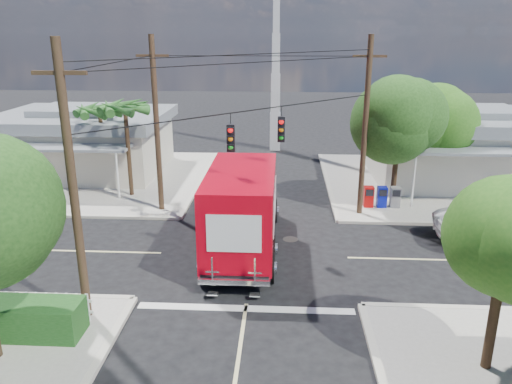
{
  "coord_description": "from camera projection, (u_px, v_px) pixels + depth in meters",
  "views": [
    {
      "loc": [
        1.22,
        -19.39,
        9.14
      ],
      "look_at": [
        0.0,
        2.0,
        2.2
      ],
      "focal_mm": 35.0,
      "sensor_mm": 36.0,
      "label": 1
    }
  ],
  "objects": [
    {
      "name": "parked_car",
      "position": [
        508.0,
        227.0,
        22.07
      ],
      "size": [
        6.26,
        2.99,
        1.72
      ],
      "primitive_type": "imported",
      "rotation": [
        0.0,
        0.0,
        1.55
      ],
      "color": "silver",
      "rests_on": "ground"
    },
    {
      "name": "sidewalk_nw",
      "position": [
        96.0,
        178.0,
        32.2
      ],
      "size": [
        14.12,
        14.12,
        0.14
      ],
      "color": "#A09B91",
      "rests_on": "ground"
    },
    {
      "name": "sidewalk_ne",
      "position": [
        438.0,
        184.0,
        31.02
      ],
      "size": [
        14.12,
        14.12,
        0.14
      ],
      "color": "#A09B91",
      "rests_on": "ground"
    },
    {
      "name": "picket_fence",
      "position": [
        3.0,
        304.0,
        16.19
      ],
      "size": [
        5.94,
        0.06,
        1.0
      ],
      "color": "silver",
      "rests_on": "sidewalk_sw"
    },
    {
      "name": "palm_nw_front",
      "position": [
        125.0,
        109.0,
        27.27
      ],
      "size": [
        3.01,
        3.08,
        5.59
      ],
      "color": "#422D1C",
      "rests_on": "sidewalk_nw"
    },
    {
      "name": "building_ne",
      "position": [
        464.0,
        145.0,
        31.27
      ],
      "size": [
        11.8,
        10.2,
        4.5
      ],
      "color": "silver",
      "rests_on": "sidewalk_ne"
    },
    {
      "name": "tree_se",
      "position": [
        508.0,
        239.0,
        12.79
      ],
      "size": [
        3.67,
        3.54,
        5.62
      ],
      "color": "#422D1C",
      "rests_on": "sidewalk_se"
    },
    {
      "name": "tree_ne_front",
      "position": [
        400.0,
        119.0,
        25.86
      ],
      "size": [
        4.21,
        4.14,
        6.66
      ],
      "color": "#422D1C",
      "rests_on": "sidewalk_ne"
    },
    {
      "name": "road_markings",
      "position": [
        251.0,
        271.0,
        19.9
      ],
      "size": [
        32.0,
        32.0,
        0.01
      ],
      "color": "beige",
      "rests_on": "ground"
    },
    {
      "name": "radio_tower",
      "position": [
        276.0,
        78.0,
        38.53
      ],
      "size": [
        0.8,
        0.8,
        17.0
      ],
      "color": "silver",
      "rests_on": "ground"
    },
    {
      "name": "palm_nw_back",
      "position": [
        100.0,
        112.0,
        28.92
      ],
      "size": [
        3.01,
        3.08,
        5.19
      ],
      "color": "#422D1C",
      "rests_on": "sidewalk_nw"
    },
    {
      "name": "utility_poles",
      "position": [
        219.0,
        140.0,
        21.47
      ],
      "size": [
        12.0,
        10.68,
        9.0
      ],
      "color": "#473321",
      "rests_on": "ground"
    },
    {
      "name": "delivery_truck",
      "position": [
        243.0,
        208.0,
        21.33
      ],
      "size": [
        2.84,
        8.77,
        3.78
      ],
      "color": "black",
      "rests_on": "ground"
    },
    {
      "name": "ground",
      "position": [
        253.0,
        255.0,
        21.3
      ],
      "size": [
        120.0,
        120.0,
        0.0
      ],
      "primitive_type": "plane",
      "color": "black",
      "rests_on": "ground"
    },
    {
      "name": "building_nw",
      "position": [
        85.0,
        140.0,
        33.1
      ],
      "size": [
        10.8,
        10.2,
        4.3
      ],
      "color": "beige",
      "rests_on": "sidewalk_nw"
    },
    {
      "name": "tree_ne_back",
      "position": [
        437.0,
        123.0,
        27.98
      ],
      "size": [
        3.77,
        3.66,
        5.82
      ],
      "color": "#422D1C",
      "rests_on": "sidewalk_ne"
    },
    {
      "name": "vending_boxes",
      "position": [
        382.0,
        197.0,
        26.62
      ],
      "size": [
        1.9,
        0.5,
        1.1
      ],
      "color": "#AC0908",
      "rests_on": "sidewalk_ne"
    }
  ]
}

